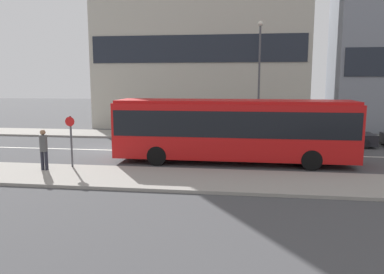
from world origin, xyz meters
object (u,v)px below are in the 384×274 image
(parked_car_0, at_px, (340,136))
(street_lamp, at_px, (259,69))
(city_bus, at_px, (233,127))
(bus_stop_sign, at_px, (71,137))
(pedestrian_near_stop, at_px, (44,147))

(parked_car_0, distance_m, street_lamp, 6.84)
(city_bus, bearing_deg, bus_stop_sign, -166.65)
(pedestrian_near_stop, xyz_separation_m, bus_stop_sign, (0.95, 0.76, 0.36))
(city_bus, xyz_separation_m, bus_stop_sign, (-7.40, -2.53, -0.28))
(parked_car_0, xyz_separation_m, pedestrian_near_stop, (-14.96, -9.05, 0.53))
(city_bus, distance_m, bus_stop_sign, 7.83)
(city_bus, bearing_deg, pedestrian_near_stop, -164.05)
(parked_car_0, xyz_separation_m, street_lamp, (-5.08, 1.72, 4.24))
(city_bus, distance_m, parked_car_0, 8.84)
(bus_stop_sign, height_order, street_lamp, street_lamp)
(parked_car_0, relative_size, street_lamp, 0.51)
(parked_car_0, relative_size, bus_stop_sign, 1.67)
(parked_car_0, height_order, bus_stop_sign, bus_stop_sign)
(pedestrian_near_stop, relative_size, bus_stop_sign, 0.76)
(street_lamp, bearing_deg, bus_stop_sign, -131.72)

